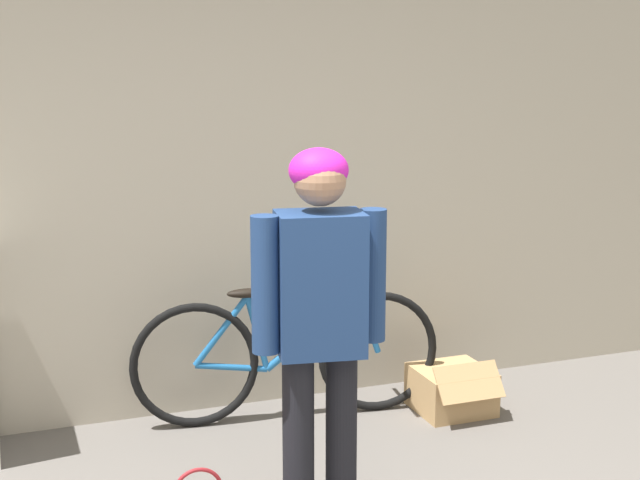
{
  "coord_description": "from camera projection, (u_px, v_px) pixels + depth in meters",
  "views": [
    {
      "loc": [
        -0.94,
        -2.11,
        1.94
      ],
      "look_at": [
        0.26,
        1.15,
        1.25
      ],
      "focal_mm": 50.0,
      "sensor_mm": 36.0,
      "label": 1
    }
  ],
  "objects": [
    {
      "name": "person",
      "position": [
        320.0,
        305.0,
        3.61
      ],
      "size": [
        0.57,
        0.3,
        1.61
      ],
      "rotation": [
        0.0,
        0.0,
        -0.17
      ],
      "color": "black",
      "rests_on": "ground_plane"
    },
    {
      "name": "bicycle",
      "position": [
        288.0,
        354.0,
        4.88
      ],
      "size": [
        1.71,
        0.46,
        0.76
      ],
      "rotation": [
        0.0,
        0.0,
        -0.13
      ],
      "color": "black",
      "rests_on": "ground_plane"
    },
    {
      "name": "cardboard_box",
      "position": [
        452.0,
        389.0,
        5.04
      ],
      "size": [
        0.4,
        0.46,
        0.32
      ],
      "color": "tan",
      "rests_on": "ground_plane"
    },
    {
      "name": "wall_back",
      "position": [
        180.0,
        183.0,
        4.82
      ],
      "size": [
        8.0,
        0.07,
        2.6
      ],
      "color": "#B7AD99",
      "rests_on": "ground_plane"
    }
  ]
}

